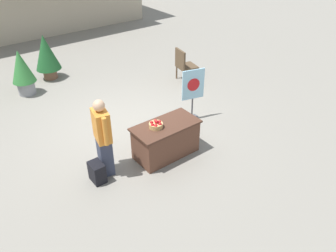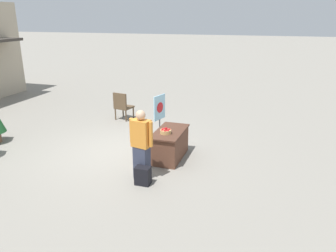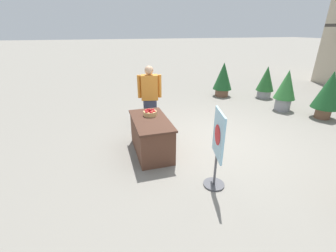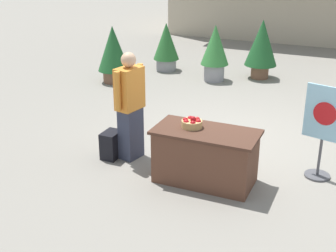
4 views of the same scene
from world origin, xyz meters
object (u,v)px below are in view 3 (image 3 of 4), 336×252
(person_visitor, at_px, (150,98))
(backpack, at_px, (144,117))
(poster_board, at_px, (217,148))
(potted_plant_near_left, at_px, (266,81))
(apple_basket, at_px, (150,113))
(display_table, at_px, (151,136))
(potted_plant_far_right, at_px, (223,78))
(potted_plant_far_left, at_px, (286,88))
(potted_plant_near_right, at_px, (329,92))

(person_visitor, bearing_deg, backpack, -142.86)
(poster_board, bearing_deg, potted_plant_near_left, -120.37)
(apple_basket, distance_m, backpack, 1.49)
(display_table, bearing_deg, person_visitor, 168.17)
(apple_basket, height_order, person_visitor, person_visitor)
(apple_basket, distance_m, potted_plant_near_left, 5.73)
(potted_plant_far_right, distance_m, potted_plant_near_left, 1.61)
(backpack, bearing_deg, potted_plant_near_left, 104.56)
(display_table, relative_size, potted_plant_far_right, 1.08)
(display_table, height_order, apple_basket, apple_basket)
(backpack, xyz_separation_m, potted_plant_near_left, (-1.29, 4.98, 0.44))
(poster_board, relative_size, potted_plant_far_left, 1.02)
(apple_basket, relative_size, potted_plant_near_left, 0.24)
(potted_plant_near_right, height_order, potted_plant_far_left, potted_plant_near_right)
(potted_plant_near_right, bearing_deg, potted_plant_near_left, -173.76)
(backpack, bearing_deg, potted_plant_near_right, 78.61)
(display_table, height_order, potted_plant_far_right, potted_plant_far_right)
(display_table, relative_size, poster_board, 1.06)
(backpack, height_order, potted_plant_near_left, potted_plant_near_left)
(display_table, xyz_separation_m, potted_plant_far_left, (-1.46, 4.74, 0.35))
(poster_board, xyz_separation_m, potted_plant_near_left, (-4.29, 4.35, -0.08))
(display_table, height_order, potted_plant_far_left, potted_plant_far_left)
(poster_board, distance_m, potted_plant_near_left, 6.11)
(apple_basket, xyz_separation_m, poster_board, (1.65, 0.73, -0.09))
(poster_board, height_order, potted_plant_far_right, poster_board)
(backpack, xyz_separation_m, potted_plant_far_right, (-1.98, 3.53, 0.51))
(potted_plant_near_right, relative_size, potted_plant_near_left, 1.16)
(potted_plant_near_left, bearing_deg, person_visitor, -72.09)
(apple_basket, height_order, potted_plant_far_left, potted_plant_far_left)
(apple_basket, height_order, potted_plant_near_left, potted_plant_near_left)
(apple_basket, height_order, potted_plant_near_right, potted_plant_near_right)
(display_table, bearing_deg, potted_plant_far_left, 107.09)
(apple_basket, relative_size, person_visitor, 0.17)
(apple_basket, distance_m, person_visitor, 1.10)
(potted_plant_far_right, bearing_deg, poster_board, -30.20)
(display_table, xyz_separation_m, potted_plant_far_right, (-3.56, 3.67, 0.34))
(potted_plant_near_right, distance_m, potted_plant_far_left, 1.14)
(person_visitor, relative_size, potted_plant_near_left, 1.37)
(display_table, height_order, backpack, display_table)
(poster_board, distance_m, potted_plant_far_left, 4.91)
(potted_plant_far_left, xyz_separation_m, potted_plant_far_right, (-2.10, -1.07, -0.01))
(potted_plant_far_right, bearing_deg, person_visitor, -56.44)
(potted_plant_far_left, xyz_separation_m, potted_plant_near_left, (-1.41, 0.38, -0.08))
(potted_plant_near_right, xyz_separation_m, potted_plant_far_left, (-0.94, -0.64, -0.07))
(potted_plant_near_left, bearing_deg, potted_plant_far_left, -15.10)
(person_visitor, relative_size, backpack, 3.94)
(person_visitor, height_order, backpack, person_visitor)
(backpack, distance_m, potted_plant_far_left, 4.63)
(person_visitor, xyz_separation_m, potted_plant_near_left, (-1.57, 4.85, -0.19))
(potted_plant_far_right, bearing_deg, apple_basket, -47.47)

